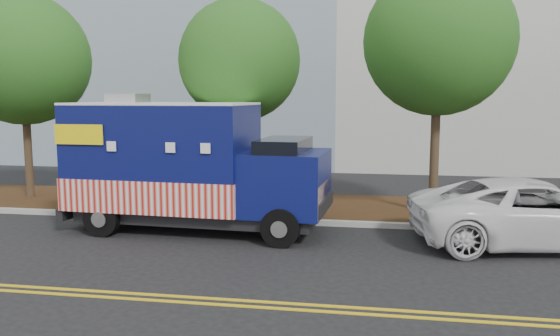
# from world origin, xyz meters

# --- Properties ---
(ground) EXTENTS (120.00, 120.00, 0.00)m
(ground) POSITION_xyz_m (0.00, 0.00, 0.00)
(ground) COLOR black
(ground) RESTS_ON ground
(curb) EXTENTS (120.00, 0.18, 0.15)m
(curb) POSITION_xyz_m (0.00, 1.40, 0.07)
(curb) COLOR #9E9E99
(curb) RESTS_ON ground
(mulch_strip) EXTENTS (120.00, 4.00, 0.15)m
(mulch_strip) POSITION_xyz_m (0.00, 3.50, 0.07)
(mulch_strip) COLOR black
(mulch_strip) RESTS_ON ground
(centerline_near) EXTENTS (120.00, 0.10, 0.01)m
(centerline_near) POSITION_xyz_m (0.00, -4.45, 0.01)
(centerline_near) COLOR gold
(centerline_near) RESTS_ON ground
(centerline_far) EXTENTS (120.00, 0.10, 0.01)m
(centerline_far) POSITION_xyz_m (0.00, -4.70, 0.01)
(centerline_far) COLOR gold
(centerline_far) RESTS_ON ground
(tree_a) EXTENTS (4.38, 4.38, 6.96)m
(tree_a) POSITION_xyz_m (-7.80, 3.40, 4.76)
(tree_a) COLOR #38281C
(tree_a) RESTS_ON ground
(tree_b) EXTENTS (3.64, 3.64, 6.43)m
(tree_b) POSITION_xyz_m (-0.25, 2.79, 4.59)
(tree_b) COLOR #38281C
(tree_b) RESTS_ON ground
(tree_c) EXTENTS (4.19, 4.19, 7.17)m
(tree_c) POSITION_xyz_m (5.48, 2.83, 5.07)
(tree_c) COLOR #38281C
(tree_c) RESTS_ON ground
(sign_post) EXTENTS (0.06, 0.06, 2.40)m
(sign_post) POSITION_xyz_m (-4.76, 1.99, 1.20)
(sign_post) COLOR #473828
(sign_post) RESTS_ON ground
(food_truck) EXTENTS (6.97, 2.94, 3.60)m
(food_truck) POSITION_xyz_m (-1.13, 0.33, 1.63)
(food_truck) COLOR black
(food_truck) RESTS_ON ground
(white_car) EXTENTS (6.09, 3.52, 1.60)m
(white_car) POSITION_xyz_m (7.54, 0.18, 0.80)
(white_car) COLOR white
(white_car) RESTS_ON ground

